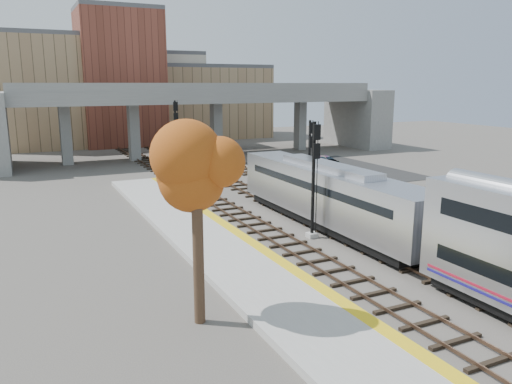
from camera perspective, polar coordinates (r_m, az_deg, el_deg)
name	(u,v)px	position (r m, az deg, el deg)	size (l,w,h in m)	color
ground	(413,277)	(26.42, 17.47, -9.21)	(160.00, 160.00, 0.00)	#47423D
platform	(286,300)	(22.32, 3.40, -12.22)	(4.50, 60.00, 0.35)	#9E9E99
yellow_strip	(322,289)	(23.16, 7.60, -10.89)	(0.70, 60.00, 0.01)	yellow
tracks	(301,215)	(36.46, 5.14, -2.62)	(10.70, 95.00, 0.25)	black
overpass	(201,112)	(66.60, -6.28, 9.11)	(54.00, 12.00, 9.50)	slate
buildings_far	(136,93)	(86.30, -13.53, 10.94)	(43.00, 21.00, 20.60)	#9A7D59
parking_lot	(331,170)	(56.14, 8.56, 2.51)	(14.00, 18.00, 0.04)	black
locomotive	(328,194)	(33.26, 8.22, -0.25)	(3.02, 19.05, 4.10)	#A8AAB2
signal_mast_near	(314,181)	(30.60, 6.62, 1.26)	(0.60, 0.64, 7.22)	#9E9E99
signal_mast_mid	(310,165)	(38.75, 6.14, 3.07)	(0.60, 0.64, 6.71)	#9E9E99
signal_mast_far	(176,134)	(56.86, -9.13, 6.53)	(0.60, 0.64, 7.61)	#9E9E99
tree	(196,177)	(19.03, -6.84, 1.72)	(3.60, 3.60, 8.04)	#382619
car_a	(334,169)	(52.84, 8.96, 2.57)	(1.42, 3.53, 1.20)	#99999E
car_b	(332,165)	(55.58, 8.73, 3.03)	(1.22, 3.50, 1.15)	#99999E
car_c	(327,161)	(58.93, 8.10, 3.55)	(1.54, 3.79, 1.10)	#99999E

